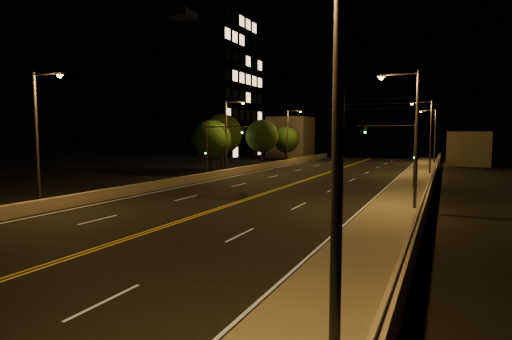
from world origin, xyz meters
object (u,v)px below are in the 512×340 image
at_px(streetlight_3, 433,133).
at_px(traffic_signal_left, 215,145).
at_px(streetlight_5, 228,132).
at_px(tree_2, 262,136).
at_px(streetlight_4, 40,131).
at_px(building_tower, 183,91).
at_px(tree_1, 222,134).
at_px(streetlight_6, 289,133).
at_px(streetlight_0, 321,125).
at_px(streetlight_1, 412,131).
at_px(tree_3, 286,140).
at_px(tree_0, 211,140).
at_px(streetlight_2, 428,132).
at_px(traffic_signal_right, 402,147).

xyz_separation_m(streetlight_3, traffic_signal_left, (-20.28, -34.06, -1.36)).
xyz_separation_m(streetlight_5, tree_2, (-3.62, 18.40, -0.55)).
bearing_deg(streetlight_4, building_tower, 112.96).
height_order(streetlight_4, tree_1, streetlight_4).
height_order(streetlight_4, building_tower, building_tower).
height_order(streetlight_6, tree_2, streetlight_6).
height_order(streetlight_0, streetlight_6, same).
xyz_separation_m(streetlight_1, tree_3, (-23.41, 41.59, -1.19)).
relative_size(streetlight_3, tree_0, 1.33).
distance_m(streetlight_0, traffic_signal_left, 38.09).
distance_m(streetlight_1, building_tower, 54.15).
relative_size(streetlight_3, traffic_signal_left, 1.50).
xyz_separation_m(streetlight_0, streetlight_3, (0.00, 66.28, 0.00)).
bearing_deg(streetlight_1, tree_0, 144.65).
height_order(streetlight_2, streetlight_3, same).
bearing_deg(streetlight_0, streetlight_1, 90.00).
distance_m(streetlight_5, tree_3, 25.11).
bearing_deg(streetlight_4, streetlight_5, 90.00).
xyz_separation_m(traffic_signal_left, tree_2, (-4.76, 23.62, 0.80)).
height_order(streetlight_4, streetlight_5, same).
bearing_deg(tree_0, tree_1, 110.31).
bearing_deg(tree_3, traffic_signal_right, -54.10).
distance_m(traffic_signal_left, building_tower, 32.49).
bearing_deg(traffic_signal_left, streetlight_6, 92.47).
xyz_separation_m(streetlight_0, tree_0, (-23.99, 37.87, -0.93)).
xyz_separation_m(streetlight_5, building_tower, (-18.81, 18.92, 7.28)).
height_order(streetlight_1, traffic_signal_left, streetlight_1).
height_order(streetlight_1, tree_0, streetlight_1).
bearing_deg(streetlight_2, tree_3, 145.94).
bearing_deg(streetlight_4, tree_0, 95.66).
relative_size(streetlight_2, building_tower, 0.34).
bearing_deg(traffic_signal_left, streetlight_4, -93.23).
bearing_deg(tree_1, traffic_signal_left, -64.20).
distance_m(tree_0, tree_3, 24.57).
relative_size(streetlight_4, tree_0, 1.33).
bearing_deg(streetlight_1, tree_3, 119.38).
bearing_deg(streetlight_3, tree_1, -144.01).
relative_size(tree_2, tree_3, 1.16).
xyz_separation_m(tree_2, tree_3, (1.62, 6.60, -0.63)).
bearing_deg(streetlight_5, streetlight_2, 23.18).
bearing_deg(tree_1, tree_3, 76.64).
height_order(streetlight_3, streetlight_5, same).
height_order(streetlight_2, streetlight_5, same).
relative_size(streetlight_6, traffic_signal_left, 1.50).
height_order(streetlight_5, streetlight_6, same).
relative_size(traffic_signal_left, tree_1, 0.75).
distance_m(streetlight_1, traffic_signal_left, 23.29).
height_order(streetlight_5, traffic_signal_left, streetlight_5).
relative_size(streetlight_1, tree_2, 1.22).
xyz_separation_m(streetlight_6, tree_1, (-5.77, -12.15, -0.20)).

